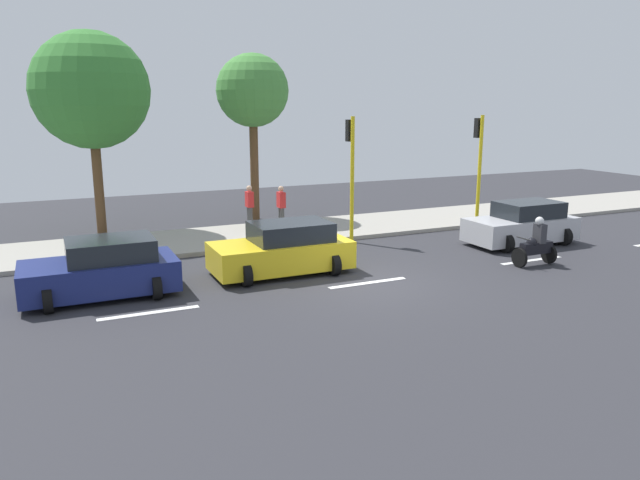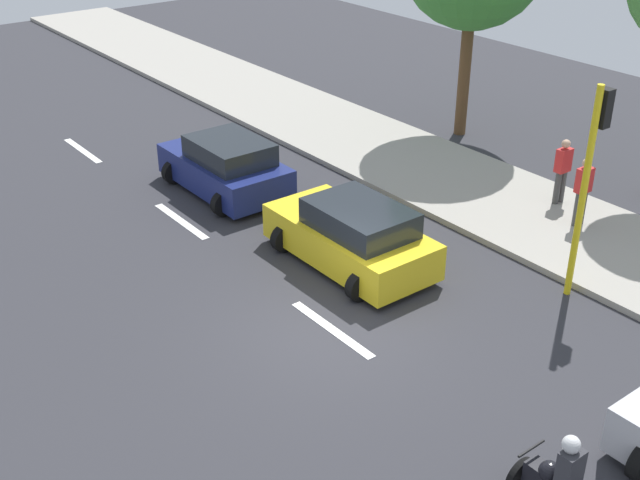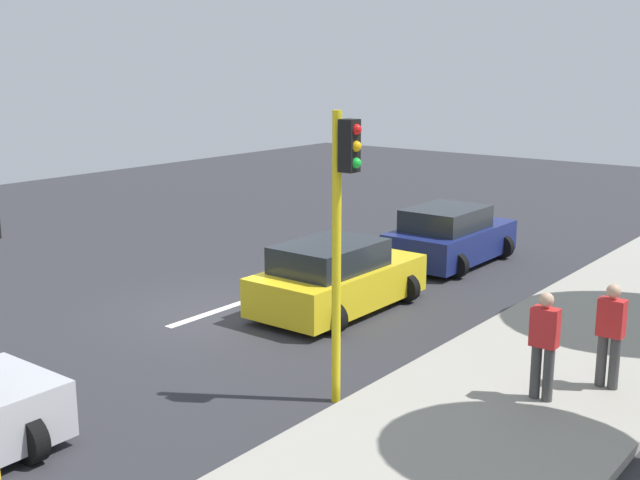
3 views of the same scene
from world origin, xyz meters
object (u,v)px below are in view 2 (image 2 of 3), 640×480
car_dark_blue (226,167)px  traffic_light_midblock (591,162)px  pedestrian_near_signal (583,189)px  car_yellow_cab (352,236)px  pedestrian_by_tree (562,169)px

car_dark_blue → traffic_light_midblock: 9.55m
car_dark_blue → pedestrian_near_signal: pedestrian_near_signal is taller
car_yellow_cab → car_dark_blue: bearing=91.2°
car_dark_blue → traffic_light_midblock: traffic_light_midblock is taller
car_dark_blue → car_yellow_cab: 5.07m
traffic_light_midblock → pedestrian_near_signal: bearing=34.2°
car_yellow_cab → pedestrian_by_tree: 6.12m
pedestrian_near_signal → car_dark_blue: bearing=127.9°
car_yellow_cab → traffic_light_midblock: bearing=-52.4°
pedestrian_near_signal → traffic_light_midblock: bearing=-145.8°
car_dark_blue → car_yellow_cab: bearing=-88.8°
car_dark_blue → pedestrian_by_tree: pedestrian_by_tree is taller
pedestrian_near_signal → traffic_light_midblock: 3.58m
car_dark_blue → pedestrian_by_tree: bearing=-44.4°
car_dark_blue → traffic_light_midblock: bearing=-71.3°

